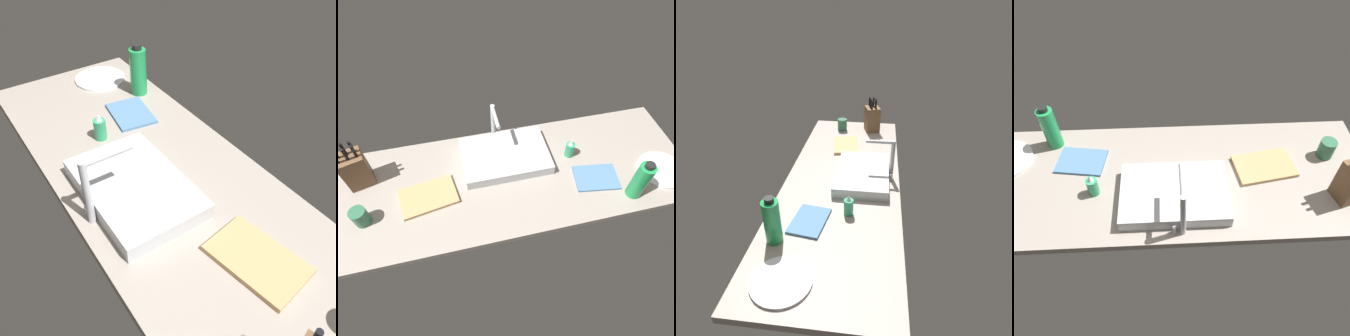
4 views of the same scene
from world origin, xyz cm
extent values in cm
cube|color=gray|center=(0.00, 0.00, 1.75)|extent=(187.30, 67.44, 3.50)
cube|color=#B7BABF|center=(-2.43, 11.76, 6.48)|extent=(45.79, 30.90, 5.97)
cylinder|color=#B7BABF|center=(-5.24, 28.72, 15.60)|extent=(2.40, 2.40, 24.21)
cylinder|color=#B7BABF|center=(-5.24, 20.89, 26.71)|extent=(2.00, 15.66, 2.00)
cylinder|color=#B7BABF|center=(-1.74, 28.72, 5.50)|extent=(1.60, 1.60, 4.00)
cube|color=brown|center=(-77.16, 14.20, 13.25)|extent=(14.65, 13.39, 19.49)
cylinder|color=black|center=(-76.29, 12.52, 26.45)|extent=(1.74, 1.74, 6.90)
cylinder|color=black|center=(-77.58, 16.36, 26.45)|extent=(1.74, 1.74, 6.90)
cylinder|color=black|center=(-72.64, 13.79, 26.45)|extent=(1.74, 1.74, 6.90)
cylinder|color=black|center=(-73.87, 16.69, 26.45)|extent=(1.74, 1.74, 6.90)
cube|color=tan|center=(-44.77, -3.46, 4.40)|extent=(29.63, 21.65, 1.80)
cylinder|color=#2D9966|center=(32.58, 7.11, 7.75)|extent=(4.88, 4.88, 8.51)
cone|color=silver|center=(32.58, 7.11, 13.41)|extent=(2.68, 2.68, 2.80)
cylinder|color=#1E8E47|center=(55.02, -23.81, 14.11)|extent=(7.52, 7.52, 21.21)
cylinder|color=black|center=(55.02, -23.81, 25.81)|extent=(4.13, 4.13, 2.20)
cylinder|color=white|center=(76.62, -14.07, 4.10)|extent=(24.35, 24.35, 1.20)
cube|color=teal|center=(40.78, -11.18, 4.10)|extent=(24.17, 18.93, 1.20)
cylinder|color=#2D6647|center=(-75.18, -9.82, 8.11)|extent=(7.48, 7.48, 9.22)
camera|label=1|loc=(-83.16, 52.53, 94.18)|focal=40.37mm
camera|label=2|loc=(-24.02, -83.96, 125.05)|focal=30.49mm
camera|label=3|loc=(149.19, 19.16, 98.53)|focal=31.53mm
camera|label=4|loc=(-1.41, 95.60, 121.84)|focal=35.61mm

